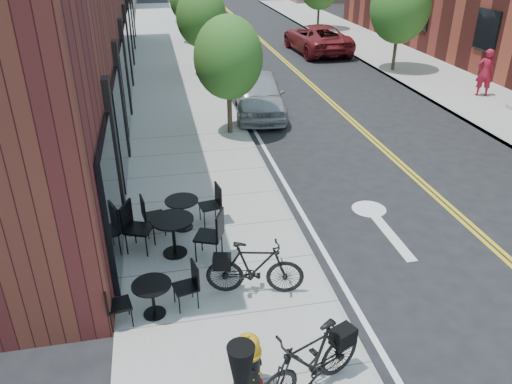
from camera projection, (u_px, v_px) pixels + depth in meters
ground at (338, 305)px, 9.19m from camera, size 120.00×120.00×0.00m
sidewalk_near at (186, 127)px, 17.50m from camera, size 4.00×70.00×0.12m
sidewalk_far at (492, 106)px, 19.63m from camera, size 4.00×70.00×0.12m
building_near at (51, 12)px, 18.59m from camera, size 5.00×28.00×7.00m
tree_near_a at (228, 58)px, 15.70m from camera, size 2.20×2.20×3.81m
tree_near_b at (201, 17)px, 22.61m from camera, size 2.30×2.30×3.98m
tree_near_c at (187, 1)px, 29.64m from camera, size 2.10×2.10×3.67m
tree_far_b at (400, 7)px, 23.22m from camera, size 2.80×2.80×4.62m
fire_hydrant at (248, 363)px, 7.15m from camera, size 0.54×0.54×1.04m
bicycle_left at (310, 362)px, 7.06m from camera, size 1.98×1.27×1.16m
bicycle_right at (255, 268)px, 9.11m from camera, size 1.88×0.90×1.09m
bistro_set_a at (153, 295)px, 8.61m from camera, size 1.62×0.81×0.85m
bistro_set_b at (182, 210)px, 11.18m from camera, size 1.77×0.87×0.93m
bistro_set_c at (173, 231)px, 10.23m from camera, size 2.05×1.24×1.09m
parked_car_a at (259, 94)px, 18.60m from camera, size 2.39×4.68×1.53m
parked_car_b at (228, 40)px, 28.55m from camera, size 1.89×4.18×1.33m
parked_car_c at (211, 21)px, 34.95m from camera, size 2.09×4.58×1.30m
parked_car_far at (317, 38)px, 28.32m from camera, size 2.86×5.78×1.58m
pedestrian at (485, 72)px, 20.23m from camera, size 0.81×0.67×1.91m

